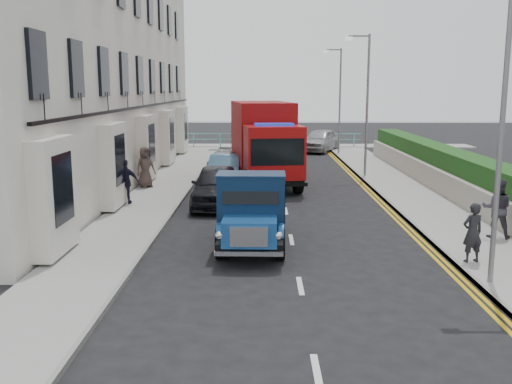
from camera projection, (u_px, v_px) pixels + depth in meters
name	position (u px, v px, depth m)	size (l,w,h in m)	color
ground	(295.00, 260.00, 14.94)	(120.00, 120.00, 0.00)	black
pavement_west	(159.00, 194.00, 23.84)	(2.40, 38.00, 0.12)	gray
pavement_east	(410.00, 195.00, 23.73)	(2.60, 38.00, 0.12)	gray
promenade	(273.00, 146.00, 43.46)	(30.00, 2.50, 0.12)	gray
sea_plane	(269.00, 123.00, 73.96)	(120.00, 120.00, 0.00)	slate
terrace_west	(78.00, 28.00, 26.54)	(6.31, 30.20, 14.25)	silver
garden_east	(457.00, 175.00, 23.56)	(1.45, 28.00, 1.75)	#B2AD9E
seafront_railing	(274.00, 140.00, 42.57)	(13.00, 0.08, 1.11)	#59B2A5
lamp_near	(498.00, 109.00, 12.21)	(1.23, 0.18, 7.00)	slate
lamp_mid	(365.00, 97.00, 27.95)	(1.23, 0.18, 7.00)	slate
lamp_far	(338.00, 95.00, 37.78)	(1.23, 0.18, 7.00)	slate
bedford_lorry	(251.00, 216.00, 15.57)	(1.91, 4.62, 2.16)	black
red_lorry	(264.00, 140.00, 26.67)	(3.43, 7.49, 3.78)	black
parked_car_front	(217.00, 186.00, 21.71)	(1.83, 4.54, 1.55)	black
parked_car_mid	(225.00, 170.00, 26.65)	(1.43, 4.10, 1.35)	#5188AE
parked_car_rear	(227.00, 167.00, 27.78)	(1.86, 4.57, 1.33)	#A5A5A9
seafront_car_left	(267.00, 143.00, 38.92)	(2.44, 5.29, 1.47)	black
seafront_car_right	(320.00, 140.00, 40.17)	(1.90, 4.72, 1.61)	#9E9FA3
pedestrian_east_near	(473.00, 233.00, 14.24)	(0.55, 0.36, 1.52)	black
pedestrian_east_far	(497.00, 208.00, 16.57)	(0.85, 0.66, 1.75)	#39333F
pedestrian_west_near	(126.00, 182.00, 21.40)	(0.99, 0.41, 1.69)	black
pedestrian_west_far	(145.00, 167.00, 25.02)	(0.87, 0.57, 1.79)	#42352F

